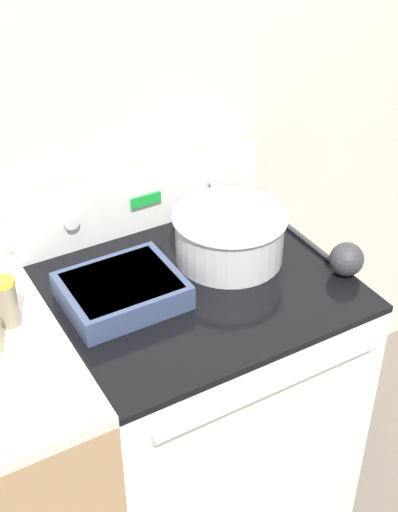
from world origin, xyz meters
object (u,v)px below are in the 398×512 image
mixing_bowl (229,233)px  ladle (344,258)px  spice_jar_yellow_cap (7,302)px  casserole_dish (122,289)px

mixing_bowl → ladle: (0.22, -0.20, -0.03)m
ladle → spice_jar_yellow_cap: bearing=165.2°
ladle → spice_jar_yellow_cap: (-0.80, 0.21, 0.03)m
mixing_bowl → spice_jar_yellow_cap: (-0.58, 0.01, -0.00)m
ladle → casserole_dish: bearing=162.4°
casserole_dish → spice_jar_yellow_cap: (-0.26, 0.04, 0.04)m
mixing_bowl → ladle: bearing=-42.5°
ladle → spice_jar_yellow_cap: spice_jar_yellow_cap is taller
mixing_bowl → casserole_dish: size_ratio=1.08×
ladle → spice_jar_yellow_cap: 0.83m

